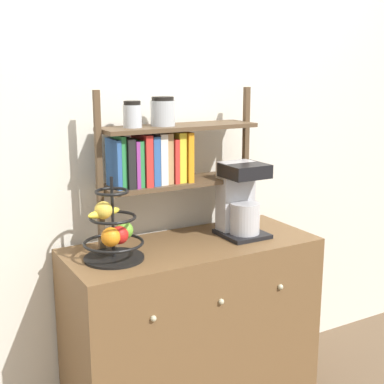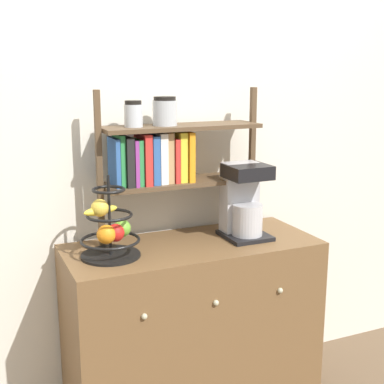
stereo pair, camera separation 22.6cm
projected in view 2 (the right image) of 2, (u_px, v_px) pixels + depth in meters
name	position (u px, v px, depth m)	size (l,w,h in m)	color
wall_back	(168.00, 123.00, 2.45)	(7.00, 0.05, 2.60)	silver
sideboard	(192.00, 328.00, 2.41)	(1.10, 0.48, 0.80)	brown
coffee_maker	(243.00, 201.00, 2.39)	(0.19, 0.21, 0.33)	black
fruit_stand	(110.00, 229.00, 2.13)	(0.24, 0.24, 0.34)	black
shelf_hutch	(162.00, 153.00, 2.30)	(0.75, 0.20, 0.66)	brown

